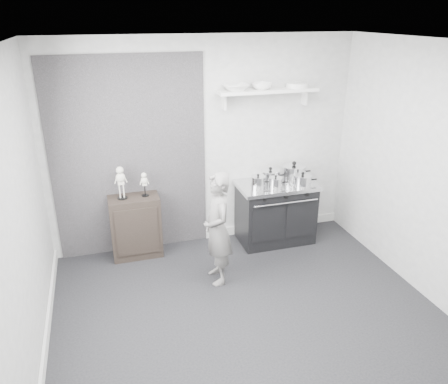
{
  "coord_description": "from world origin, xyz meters",
  "views": [
    {
      "loc": [
        -1.3,
        -3.47,
        2.93
      ],
      "look_at": [
        0.01,
        0.95,
        1.02
      ],
      "focal_mm": 35.0,
      "sensor_mm": 36.0,
      "label": 1
    }
  ],
  "objects": [
    {
      "name": "pot_front_right",
      "position": [
        1.19,
        1.32,
        0.91
      ],
      "size": [
        0.33,
        0.24,
        0.19
      ],
      "color": "silver",
      "rests_on": "stove"
    },
    {
      "name": "bowl_small",
      "position": [
        0.72,
        1.67,
        2.08
      ],
      "size": [
        0.25,
        0.25,
        0.08
      ],
      "primitive_type": "imported",
      "color": "white",
      "rests_on": "wall_shelf"
    },
    {
      "name": "pot_front_center",
      "position": [
        0.82,
        1.34,
        0.9
      ],
      "size": [
        0.26,
        0.17,
        0.17
      ],
      "color": "silver",
      "rests_on": "stove"
    },
    {
      "name": "plate_stack",
      "position": [
        1.2,
        1.67,
        2.07
      ],
      "size": [
        0.28,
        0.28,
        0.06
      ],
      "primitive_type": "cylinder",
      "color": "white",
      "rests_on": "wall_shelf"
    },
    {
      "name": "pot_back_left",
      "position": [
        0.84,
        1.58,
        0.91
      ],
      "size": [
        0.35,
        0.26,
        0.2
      ],
      "color": "silver",
      "rests_on": "stove"
    },
    {
      "name": "pot_back_right",
      "position": [
        1.19,
        1.58,
        0.93
      ],
      "size": [
        0.42,
        0.33,
        0.25
      ],
      "color": "silver",
      "rests_on": "stove"
    },
    {
      "name": "bowl_large",
      "position": [
        0.38,
        1.67,
        2.08
      ],
      "size": [
        0.32,
        0.32,
        0.08
      ],
      "primitive_type": "imported",
      "color": "white",
      "rests_on": "wall_shelf"
    },
    {
      "name": "wall_shelf",
      "position": [
        0.8,
        1.68,
        2.01
      ],
      "size": [
        1.3,
        0.26,
        0.24
      ],
      "color": "white",
      "rests_on": "room_shell"
    },
    {
      "name": "ground",
      "position": [
        0.0,
        0.0,
        0.0
      ],
      "size": [
        4.0,
        4.0,
        0.0
      ],
      "primitive_type": "plane",
      "color": "black",
      "rests_on": "ground"
    },
    {
      "name": "child",
      "position": [
        -0.12,
        0.76,
        0.67
      ],
      "size": [
        0.32,
        0.49,
        1.34
      ],
      "primitive_type": "imported",
      "rotation": [
        0.0,
        0.0,
        -1.56
      ],
      "color": "slate",
      "rests_on": "ground"
    },
    {
      "name": "room_shell",
      "position": [
        -0.09,
        0.15,
        1.64
      ],
      "size": [
        4.02,
        3.62,
        2.71
      ],
      "color": "#A7A7A5",
      "rests_on": "ground"
    },
    {
      "name": "side_cabinet",
      "position": [
        -0.96,
        1.61,
        0.4
      ],
      "size": [
        0.62,
        0.36,
        0.81
      ],
      "primitive_type": "cube",
      "color": "black",
      "rests_on": "ground"
    },
    {
      "name": "skeleton_torso",
      "position": [
        -0.81,
        1.61,
        0.98
      ],
      "size": [
        0.1,
        0.06,
        0.35
      ],
      "primitive_type": null,
      "color": "beige",
      "rests_on": "side_cabinet"
    },
    {
      "name": "stove",
      "position": [
        0.9,
        1.48,
        0.42
      ],
      "size": [
        1.04,
        0.65,
        0.83
      ],
      "color": "black",
      "rests_on": "ground"
    },
    {
      "name": "pot_front_left",
      "position": [
        0.6,
        1.4,
        0.91
      ],
      "size": [
        0.28,
        0.19,
        0.19
      ],
      "color": "silver",
      "rests_on": "stove"
    },
    {
      "name": "skeleton_full",
      "position": [
        -1.09,
        1.61,
        1.05
      ],
      "size": [
        0.13,
        0.09,
        0.48
      ],
      "primitive_type": null,
      "color": "beige",
      "rests_on": "side_cabinet"
    }
  ]
}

